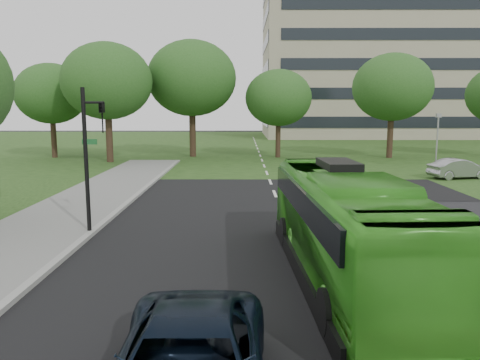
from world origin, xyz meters
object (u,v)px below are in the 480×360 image
(office_building, at_px, (392,57))
(sedan, at_px, (459,169))
(tree_park_a, at_px, (107,81))
(tree_park_c, at_px, (279,98))
(tree_park_b, at_px, (192,78))
(camera_pole, at_px, (437,134))
(tree_park_f, at_px, (51,94))
(bus, at_px, (346,227))
(tree_park_d, at_px, (392,87))
(traffic_light, at_px, (90,150))

(office_building, height_order, sedan, office_building)
(tree_park_a, xyz_separation_m, tree_park_c, (14.34, 3.80, -1.27))
(tree_park_b, bearing_deg, camera_pole, -25.98)
(tree_park_b, height_order, tree_park_f, tree_park_b)
(tree_park_a, bearing_deg, office_building, 47.04)
(tree_park_c, bearing_deg, tree_park_b, 174.61)
(tree_park_c, bearing_deg, tree_park_f, -179.33)
(bus, bearing_deg, tree_park_d, 68.03)
(tree_park_a, bearing_deg, camera_pole, -10.41)
(sedan, bearing_deg, traffic_light, 113.08)
(tree_park_b, distance_m, camera_pole, 21.45)
(tree_park_f, xyz_separation_m, camera_pole, (31.39, -8.21, -3.11))
(tree_park_f, bearing_deg, camera_pole, -14.66)
(tree_park_b, relative_size, tree_park_d, 1.14)
(tree_park_b, distance_m, tree_park_f, 12.65)
(tree_park_c, relative_size, traffic_light, 1.53)
(camera_pole, bearing_deg, sedan, -89.35)
(tree_park_c, relative_size, sedan, 2.03)
(tree_park_a, distance_m, tree_park_c, 14.89)
(tree_park_c, height_order, bus, tree_park_c)
(office_building, distance_m, camera_pole, 44.12)
(tree_park_b, xyz_separation_m, tree_park_c, (7.87, -0.74, -1.77))
(office_building, relative_size, camera_pole, 9.79)
(tree_park_c, relative_size, tree_park_f, 0.94)
(office_building, bearing_deg, traffic_light, -115.81)
(tree_park_a, relative_size, tree_park_f, 1.16)
(sedan, bearing_deg, tree_park_b, 41.61)
(tree_park_a, xyz_separation_m, tree_park_f, (-6.07, 3.56, -0.90))
(tree_park_b, distance_m, tree_park_c, 8.10)
(tree_park_b, xyz_separation_m, bus, (7.32, -31.54, -5.74))
(office_building, height_order, traffic_light, office_building)
(office_building, distance_m, sedan, 48.89)
(tree_park_c, relative_size, camera_pole, 1.94)
(bus, relative_size, sedan, 2.61)
(tree_park_a, distance_m, bus, 30.77)
(tree_park_a, xyz_separation_m, tree_park_d, (24.46, 3.53, -0.34))
(office_building, xyz_separation_m, bus, (-20.96, -64.31, -11.08))
(tree_park_b, height_order, tree_park_c, tree_park_b)
(tree_park_d, relative_size, camera_pole, 2.27)
(tree_park_b, relative_size, bus, 1.04)
(camera_pole, bearing_deg, tree_park_b, 158.70)
(tree_park_b, distance_m, tree_park_d, 18.04)
(tree_park_a, relative_size, tree_park_b, 0.92)
(tree_park_c, xyz_separation_m, sedan, (10.67, -12.91, -4.74))
(office_building, bearing_deg, bus, -108.05)
(tree_park_d, xyz_separation_m, traffic_light, (-18.71, -26.18, -3.26))
(tree_park_d, height_order, traffic_light, tree_park_d)
(bus, bearing_deg, tree_park_c, 86.27)
(sedan, distance_m, traffic_light, 23.66)
(tree_park_d, bearing_deg, tree_park_f, 179.94)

